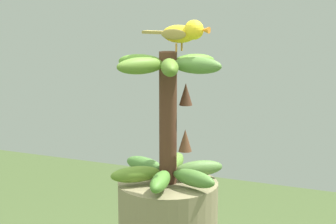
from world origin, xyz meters
TOP-DOWN VIEW (x-y plane):
  - banana_bunch at (0.00, 0.00)m, footprint 0.32×0.32m
  - perched_bird at (0.04, 0.02)m, footprint 0.20×0.07m

SIDE VIEW (x-z plane):
  - banana_bunch at x=0.00m, z-range 1.32..1.68m
  - perched_bird at x=0.04m, z-range 1.69..1.77m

